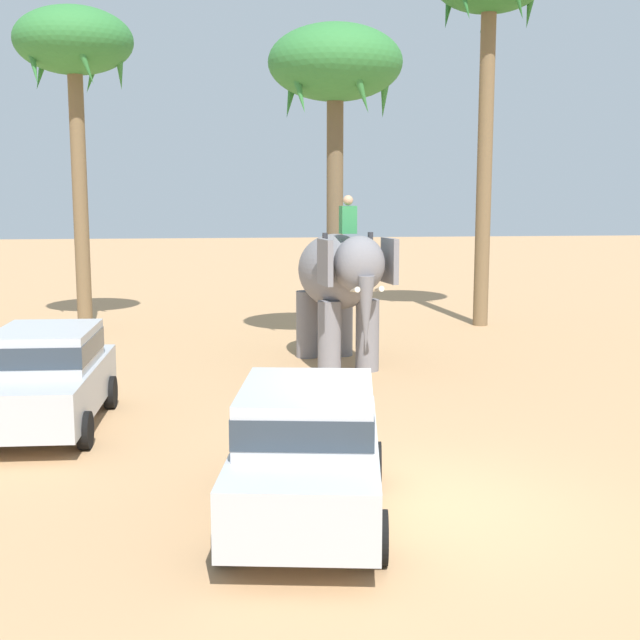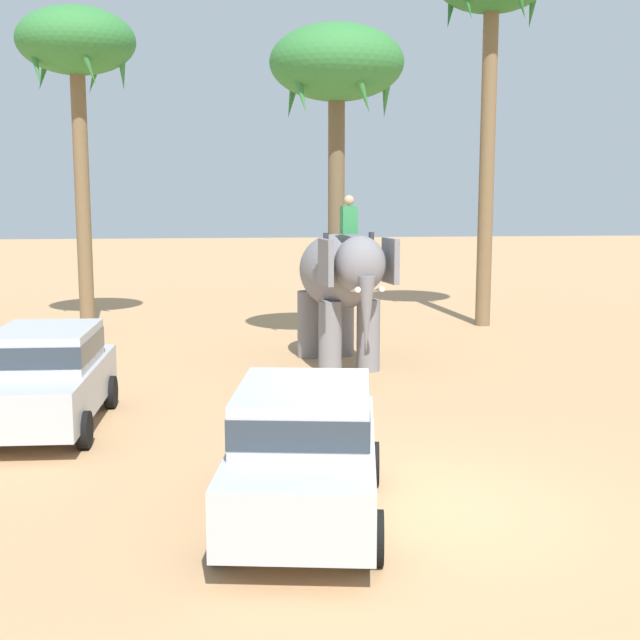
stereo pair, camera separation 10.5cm
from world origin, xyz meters
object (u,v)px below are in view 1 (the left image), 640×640
Objects in this scene: car_sedan_foreground at (307,447)px; palm_tree_near_hut at (335,72)px; palm_tree_left_of_road at (74,52)px; elephant_with_mahout at (339,279)px; car_parked_far_side at (47,374)px.

palm_tree_near_hut reaches higher than car_sedan_foreground.
palm_tree_left_of_road is (-6.65, 3.80, 0.93)m from palm_tree_near_hut.
car_parked_far_side is at bearing -140.70° from elephant_with_mahout.
palm_tree_near_hut is at bearing 86.32° from elephant_with_mahout.
palm_tree_left_of_road reaches higher than car_parked_far_side.
palm_tree_left_of_road reaches higher than elephant_with_mahout.
car_sedan_foreground is 9.38m from elephant_with_mahout.
car_sedan_foreground is 0.49× the size of palm_tree_left_of_road.
elephant_with_mahout is at bearing 39.30° from car_parked_far_side.
car_parked_far_side is at bearing -132.21° from palm_tree_near_hut.
palm_tree_near_hut reaches higher than elephant_with_mahout.
car_parked_far_side is at bearing 130.95° from car_sedan_foreground.
car_sedan_foreground is 6.09m from car_parked_far_side.
car_parked_far_side is at bearing -84.69° from palm_tree_left_of_road.
car_sedan_foreground is 0.55× the size of palm_tree_near_hut.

